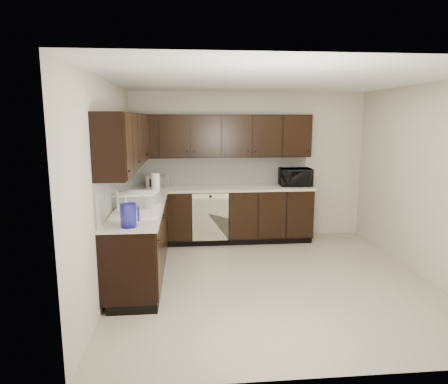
{
  "coord_description": "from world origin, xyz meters",
  "views": [
    {
      "loc": [
        -1.06,
        -4.79,
        2.05
      ],
      "look_at": [
        -0.56,
        0.6,
        1.05
      ],
      "focal_mm": 32.0,
      "sensor_mm": 36.0,
      "label": 1
    }
  ],
  "objects_px": {
    "toaster_oven": "(158,182)",
    "blue_pitcher": "(128,215)",
    "storage_bin": "(136,201)",
    "sink": "(137,217)",
    "microwave": "(295,177)"
  },
  "relations": [
    {
      "from": "sink",
      "to": "blue_pitcher",
      "type": "xyz_separation_m",
      "value": [
        0.0,
        -0.69,
        0.18
      ]
    },
    {
      "from": "blue_pitcher",
      "to": "sink",
      "type": "bearing_deg",
      "value": 88.29
    },
    {
      "from": "toaster_oven",
      "to": "storage_bin",
      "type": "relative_size",
      "value": 0.65
    },
    {
      "from": "sink",
      "to": "storage_bin",
      "type": "height_order",
      "value": "sink"
    },
    {
      "from": "storage_bin",
      "to": "microwave",
      "type": "bearing_deg",
      "value": 31.41
    },
    {
      "from": "sink",
      "to": "storage_bin",
      "type": "xyz_separation_m",
      "value": [
        -0.03,
        0.21,
        0.15
      ]
    },
    {
      "from": "blue_pitcher",
      "to": "toaster_oven",
      "type": "bearing_deg",
      "value": 84.61
    },
    {
      "from": "microwave",
      "to": "blue_pitcher",
      "type": "height_order",
      "value": "microwave"
    },
    {
      "from": "storage_bin",
      "to": "blue_pitcher",
      "type": "bearing_deg",
      "value": -87.58
    },
    {
      "from": "storage_bin",
      "to": "blue_pitcher",
      "type": "height_order",
      "value": "blue_pitcher"
    },
    {
      "from": "toaster_oven",
      "to": "blue_pitcher",
      "type": "relative_size",
      "value": 1.28
    },
    {
      "from": "storage_bin",
      "to": "blue_pitcher",
      "type": "distance_m",
      "value": 0.9
    },
    {
      "from": "blue_pitcher",
      "to": "microwave",
      "type": "bearing_deg",
      "value": 42.64
    },
    {
      "from": "toaster_oven",
      "to": "blue_pitcher",
      "type": "bearing_deg",
      "value": -77.39
    },
    {
      "from": "sink",
      "to": "toaster_oven",
      "type": "xyz_separation_m",
      "value": [
        0.14,
        1.73,
        0.16
      ]
    }
  ]
}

